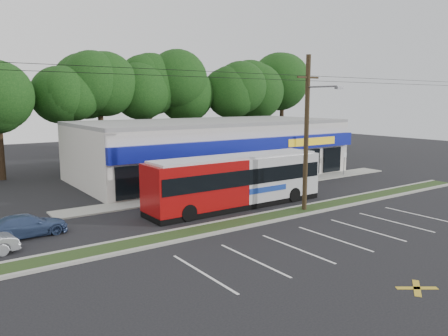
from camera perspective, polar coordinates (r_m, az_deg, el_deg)
ground at (r=26.51m, az=7.37°, el=-6.96°), size 120.00×120.00×0.00m
grass_strip at (r=27.21m, az=5.95°, el=-6.39°), size 40.00×1.60×0.12m
curb_south at (r=26.60m, az=7.15°, el=-6.75°), size 40.00×0.25×0.14m
curb_north at (r=27.83m, az=4.80°, el=-6.00°), size 40.00×0.25×0.14m
sidewalk at (r=36.31m, az=3.66°, el=-2.50°), size 32.00×2.20×0.10m
strip_mall at (r=41.75m, az=-1.70°, el=2.62°), size 25.00×12.55×5.30m
utility_pole at (r=28.20m, az=10.59°, el=5.09°), size 50.00×2.77×10.00m
lamp_post at (r=39.75m, az=10.66°, el=2.18°), size 0.30×0.30×4.25m
sign_post at (r=43.44m, az=15.45°, el=1.08°), size 0.45×0.10×2.23m
tree_line at (r=49.59m, az=-9.73°, el=10.16°), size 46.76×6.76×11.83m
metrobus at (r=29.53m, az=1.71°, el=-1.55°), size 13.09×2.89×3.51m
car_dark at (r=34.41m, az=7.39°, el=-1.92°), size 4.88×2.46×1.60m
car_blue at (r=25.64m, az=-24.36°, el=-6.86°), size 4.21×1.87×1.20m
pedestrian_a at (r=37.50m, az=9.67°, el=-1.05°), size 0.64×0.47×1.63m
pedestrian_b at (r=33.91m, az=0.35°, el=-1.96°), size 0.97×0.87×1.65m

